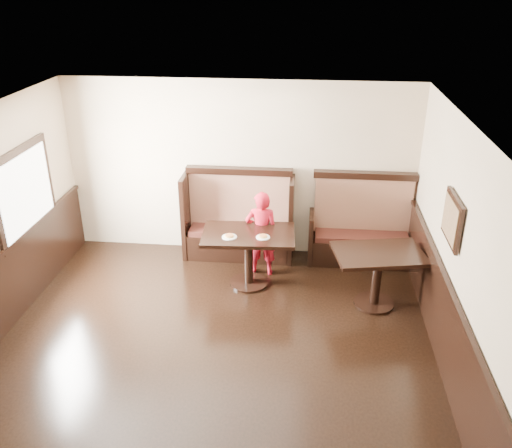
# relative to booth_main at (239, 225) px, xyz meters

# --- Properties ---
(ground) EXTENTS (7.00, 7.00, 0.00)m
(ground) POSITION_rel_booth_main_xyz_m (0.00, -3.30, -0.53)
(ground) COLOR black
(ground) RESTS_ON ground
(room_shell) EXTENTS (7.00, 7.00, 7.00)m
(room_shell) POSITION_rel_booth_main_xyz_m (-0.30, -3.01, 0.14)
(room_shell) COLOR beige
(room_shell) RESTS_ON ground
(booth_main) EXTENTS (1.75, 0.72, 1.45)m
(booth_main) POSITION_rel_booth_main_xyz_m (0.00, 0.00, 0.00)
(booth_main) COLOR black
(booth_main) RESTS_ON ground
(booth_neighbor) EXTENTS (1.65, 0.72, 1.45)m
(booth_neighbor) POSITION_rel_booth_main_xyz_m (1.95, -0.00, -0.05)
(booth_neighbor) COLOR black
(booth_neighbor) RESTS_ON ground
(table_main) EXTENTS (1.36, 0.89, 0.84)m
(table_main) POSITION_rel_booth_main_xyz_m (0.26, -0.92, 0.11)
(table_main) COLOR black
(table_main) RESTS_ON ground
(table_neighbor) EXTENTS (1.31, 0.99, 0.82)m
(table_neighbor) POSITION_rel_booth_main_xyz_m (2.07, -1.29, 0.09)
(table_neighbor) COLOR black
(table_neighbor) RESTS_ON ground
(child) EXTENTS (0.49, 0.32, 1.34)m
(child) POSITION_rel_booth_main_xyz_m (0.42, -0.57, 0.14)
(child) COLOR red
(child) RESTS_ON ground
(pizza_plate_left) EXTENTS (0.21, 0.21, 0.04)m
(pizza_plate_left) POSITION_rel_booth_main_xyz_m (0.01, -1.07, 0.32)
(pizza_plate_left) COLOR white
(pizza_plate_left) RESTS_ON table_main
(pizza_plate_right) EXTENTS (0.20, 0.20, 0.04)m
(pizza_plate_right) POSITION_rel_booth_main_xyz_m (0.48, -1.04, 0.32)
(pizza_plate_right) COLOR white
(pizza_plate_right) RESTS_ON table_main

